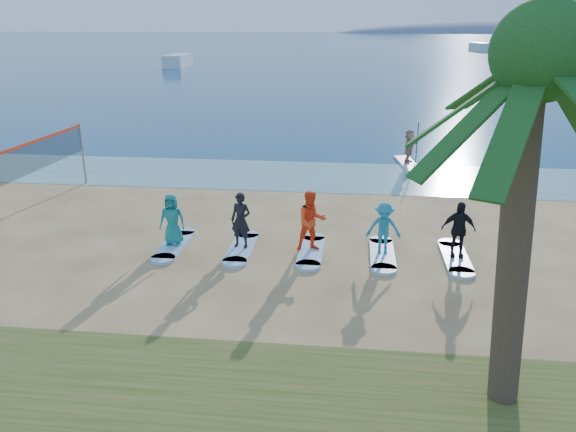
# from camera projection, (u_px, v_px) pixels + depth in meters

# --- Properties ---
(ground) EXTENTS (600.00, 600.00, 0.00)m
(ground) POSITION_uv_depth(u_px,v_px,m) (237.00, 279.00, 14.80)
(ground) COLOR tan
(ground) RESTS_ON ground
(shallow_water) EXTENTS (600.00, 600.00, 0.00)m
(shallow_water) POSITION_uv_depth(u_px,v_px,m) (284.00, 175.00, 24.64)
(shallow_water) COLOR teal
(shallow_water) RESTS_ON ground
(ocean) EXTENTS (600.00, 600.00, 0.00)m
(ocean) POSITION_uv_depth(u_px,v_px,m) (345.00, 43.00, 164.82)
(ocean) COLOR navy
(ocean) RESTS_ON ground
(island_ridge) EXTENTS (220.00, 56.00, 18.00)m
(island_ridge) POSITION_uv_depth(u_px,v_px,m) (537.00, 33.00, 285.95)
(island_ridge) COLOR slate
(island_ridge) RESTS_ON ground
(volleyball_net) EXTENTS (0.43, 9.08, 2.50)m
(volleyball_net) POSITION_uv_depth(u_px,v_px,m) (13.00, 165.00, 18.59)
(volleyball_net) COLOR gray
(volleyball_net) RESTS_ON ground
(palm_tree) EXTENTS (5.60, 5.60, 7.23)m
(palm_tree) POSITION_uv_depth(u_px,v_px,m) (542.00, 55.00, 8.08)
(palm_tree) COLOR brown
(palm_tree) RESTS_ON ground
(paddleboard) EXTENTS (1.12, 3.07, 0.12)m
(paddleboard) POSITION_uv_depth(u_px,v_px,m) (408.00, 164.00, 26.35)
(paddleboard) COLOR silver
(paddleboard) RESTS_ON ground
(paddleboarder) EXTENTS (0.92, 1.50, 1.55)m
(paddleboarder) POSITION_uv_depth(u_px,v_px,m) (409.00, 146.00, 26.07)
(paddleboarder) COLOR tan
(paddleboarder) RESTS_ON paddleboard
(boat_offshore_a) EXTENTS (2.80, 7.19, 1.74)m
(boat_offshore_a) POSITION_uv_depth(u_px,v_px,m) (178.00, 67.00, 81.04)
(boat_offshore_a) COLOR silver
(boat_offshore_a) RESTS_ON ground
(boat_offshore_b) EXTENTS (3.19, 6.60, 1.82)m
(boat_offshore_b) POSITION_uv_depth(u_px,v_px,m) (478.00, 51.00, 121.20)
(boat_offshore_b) COLOR silver
(boat_offshore_b) RESTS_ON ground
(surfboard_0) EXTENTS (0.70, 2.20, 0.09)m
(surfboard_0) POSITION_uv_depth(u_px,v_px,m) (174.00, 245.00, 16.88)
(surfboard_0) COLOR #98C4EC
(surfboard_0) RESTS_ON ground
(student_0) EXTENTS (0.76, 0.50, 1.55)m
(student_0) POSITION_uv_depth(u_px,v_px,m) (172.00, 219.00, 16.61)
(student_0) COLOR #1A807A
(student_0) RESTS_ON surfboard_0
(surfboard_1) EXTENTS (0.70, 2.20, 0.09)m
(surfboard_1) POSITION_uv_depth(u_px,v_px,m) (242.00, 248.00, 16.66)
(surfboard_1) COLOR #98C4EC
(surfboard_1) RESTS_ON ground
(student_1) EXTENTS (0.68, 0.53, 1.66)m
(student_1) POSITION_uv_depth(u_px,v_px,m) (241.00, 220.00, 16.37)
(student_1) COLOR black
(student_1) RESTS_ON surfboard_1
(surfboard_2) EXTENTS (0.70, 2.20, 0.09)m
(surfboard_2) POSITION_uv_depth(u_px,v_px,m) (311.00, 251.00, 16.44)
(surfboard_2) COLOR #98C4EC
(surfboard_2) RESTS_ON ground
(student_2) EXTENTS (1.03, 0.91, 1.78)m
(student_2) POSITION_uv_depth(u_px,v_px,m) (311.00, 221.00, 16.13)
(student_2) COLOR #FF481A
(student_2) RESTS_ON surfboard_2
(surfboard_3) EXTENTS (0.70, 2.20, 0.09)m
(surfboard_3) POSITION_uv_depth(u_px,v_px,m) (382.00, 254.00, 16.22)
(surfboard_3) COLOR #98C4EC
(surfboard_3) RESTS_ON ground
(student_3) EXTENTS (0.99, 0.59, 1.51)m
(student_3) POSITION_uv_depth(u_px,v_px,m) (384.00, 228.00, 15.95)
(student_3) COLOR teal
(student_3) RESTS_ON surfboard_3
(surfboard_4) EXTENTS (0.70, 2.20, 0.09)m
(surfboard_4) POSITION_uv_depth(u_px,v_px,m) (455.00, 257.00, 16.00)
(surfboard_4) COLOR #98C4EC
(surfboard_4) RESTS_ON ground
(student_4) EXTENTS (0.95, 0.39, 1.62)m
(student_4) POSITION_uv_depth(u_px,v_px,m) (458.00, 229.00, 15.72)
(student_4) COLOR black
(student_4) RESTS_ON surfboard_4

